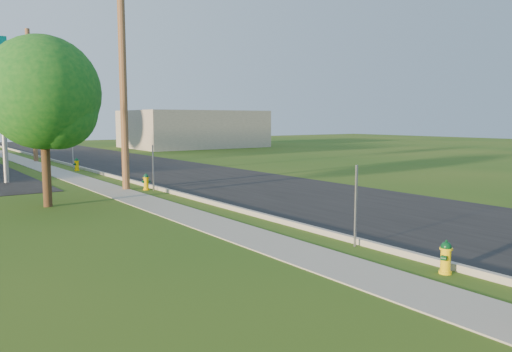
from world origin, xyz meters
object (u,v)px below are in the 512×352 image
at_px(utility_pole_far, 32,95).
at_px(price_pylon, 0,69).
at_px(hydrant_near, 446,257).
at_px(hydrant_far, 77,164).
at_px(hydrant_mid, 146,182).
at_px(tree_verge, 46,97).
at_px(utility_pole_mid, 123,76).

relative_size(utility_pole_far, price_pylon, 1.39).
xyz_separation_m(hydrant_near, hydrant_far, (-0.16, 24.83, 0.05)).
height_order(utility_pole_far, hydrant_mid, utility_pole_far).
height_order(utility_pole_far, tree_verge, utility_pole_far).
relative_size(hydrant_mid, hydrant_far, 0.93).
bearing_deg(utility_pole_mid, hydrant_mid, -44.23).
xyz_separation_m(utility_pole_mid, hydrant_mid, (0.66, -0.65, -4.60)).
bearing_deg(hydrant_mid, utility_pole_mid, 135.77).
bearing_deg(hydrant_mid, tree_verge, -156.19).
bearing_deg(utility_pole_mid, hydrant_far, 86.50).
bearing_deg(price_pylon, hydrant_far, 41.59).
height_order(price_pylon, hydrant_far, price_pylon).
bearing_deg(utility_pole_mid, utility_pole_far, 90.00).
relative_size(utility_pole_far, hydrant_near, 13.79).
xyz_separation_m(price_pylon, hydrant_mid, (4.56, -6.15, -5.08)).
bearing_deg(utility_pole_mid, tree_verge, -145.40).
bearing_deg(tree_verge, price_pylon, 90.91).
bearing_deg(utility_pole_far, hydrant_mid, -87.96).
bearing_deg(utility_pole_far, utility_pole_mid, -90.00).
xyz_separation_m(tree_verge, hydrant_mid, (4.43, 1.96, -3.49)).
height_order(utility_pole_mid, hydrant_mid, utility_pole_mid).
bearing_deg(hydrant_near, price_pylon, 102.56).
height_order(price_pylon, hydrant_mid, price_pylon).
xyz_separation_m(price_pylon, hydrant_far, (4.48, 3.98, -5.05)).
bearing_deg(hydrant_far, hydrant_mid, -89.53).
height_order(utility_pole_far, hydrant_far, utility_pole_far).
bearing_deg(tree_verge, hydrant_near, -70.50).
relative_size(tree_verge, hydrant_far, 7.61).
height_order(utility_pole_far, hydrant_near, utility_pole_far).
relative_size(utility_pole_far, tree_verge, 1.59).
bearing_deg(hydrant_far, price_pylon, -138.41).
bearing_deg(utility_pole_far, tree_verge, -100.37).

